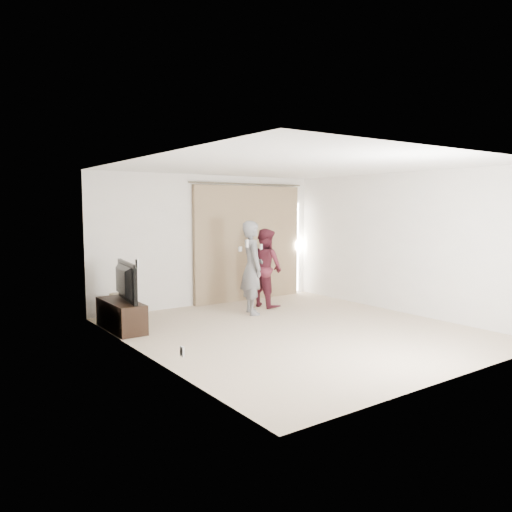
# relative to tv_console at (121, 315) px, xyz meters

# --- Properties ---
(floor) EXTENTS (5.50, 5.50, 0.00)m
(floor) POSITION_rel_tv_console_xyz_m (2.27, -1.68, -0.23)
(floor) COLOR #C6AD94
(floor) RESTS_ON ground
(wall_back) EXTENTS (5.00, 0.04, 2.60)m
(wall_back) POSITION_rel_tv_console_xyz_m (2.27, 1.07, 1.07)
(wall_back) COLOR silver
(wall_back) RESTS_ON ground
(wall_left) EXTENTS (0.04, 5.50, 2.60)m
(wall_left) POSITION_rel_tv_console_xyz_m (-0.23, -1.68, 1.07)
(wall_left) COLOR silver
(wall_left) RESTS_ON ground
(ceiling) EXTENTS (5.00, 5.50, 0.01)m
(ceiling) POSITION_rel_tv_console_xyz_m (2.27, -1.68, 2.37)
(ceiling) COLOR white
(ceiling) RESTS_ON wall_back
(curtain) EXTENTS (2.80, 0.11, 2.46)m
(curtain) POSITION_rel_tv_console_xyz_m (3.18, 1.00, 0.97)
(curtain) COLOR tan
(curtain) RESTS_ON ground
(tv_console) EXTENTS (0.42, 1.21, 0.47)m
(tv_console) POSITION_rel_tv_console_xyz_m (0.00, 0.00, 0.00)
(tv_console) COLOR black
(tv_console) RESTS_ON ground
(tv) EXTENTS (0.29, 1.10, 0.63)m
(tv) POSITION_rel_tv_console_xyz_m (0.00, 0.00, 0.55)
(tv) COLOR black
(tv) RESTS_ON tv_console
(scratching_post) EXTENTS (0.35, 0.35, 0.47)m
(scratching_post) POSITION_rel_tv_console_xyz_m (0.17, 0.72, -0.04)
(scratching_post) COLOR tan
(scratching_post) RESTS_ON ground
(person_man) EXTENTS (0.59, 0.72, 1.71)m
(person_man) POSITION_rel_tv_console_xyz_m (2.41, -0.22, 0.62)
(person_man) COLOR slate
(person_man) RESTS_ON ground
(person_woman) EXTENTS (0.65, 0.80, 1.54)m
(person_woman) POSITION_rel_tv_console_xyz_m (3.01, 0.17, 0.54)
(person_woman) COLOR #581D29
(person_woman) RESTS_ON ground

